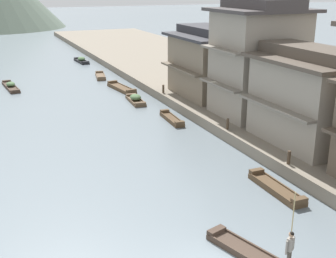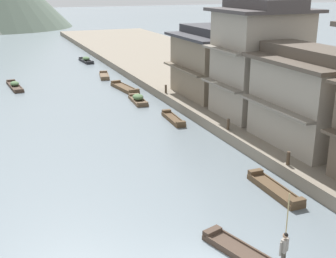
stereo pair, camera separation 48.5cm
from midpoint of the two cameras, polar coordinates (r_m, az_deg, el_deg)
riverbank_right at (r=49.62m, az=6.22°, el=6.39°), size 18.00×110.00×0.77m
boatman_person at (r=17.29m, az=14.70°, el=-14.36°), size 0.48×0.43×3.04m
boat_moored_nearest at (r=46.31m, az=-6.32°, el=5.25°), size 1.75×5.17×0.53m
boat_moored_second at (r=52.85m, az=-8.98°, el=6.75°), size 1.69×3.94×0.45m
boat_moored_third at (r=41.28m, az=-4.54°, el=3.85°), size 1.38×3.81×0.76m
boat_moored_far at (r=49.68m, az=-19.92°, el=5.22°), size 1.51×5.60×0.68m
boat_midriver_drifting at (r=35.50m, az=0.11°, el=1.30°), size 1.02×3.86×0.48m
boat_midriver_upstream at (r=63.73m, az=-11.33°, el=8.70°), size 1.38×4.27×0.77m
boat_upstream_distant at (r=24.32m, az=13.24°, el=-7.50°), size 0.97×4.17×0.52m
house_waterfront_second at (r=29.08m, az=17.26°, el=3.99°), size 5.65×7.77×6.14m
house_waterfront_tall at (r=34.46m, az=11.17°, el=8.83°), size 7.01×6.06×8.74m
house_waterfront_narrow at (r=40.50m, az=5.19°, el=8.60°), size 6.55×8.13×6.14m
mooring_post_dock_near at (r=25.92m, az=14.83°, el=-3.57°), size 0.20×0.20×0.79m
mooring_post_dock_mid at (r=31.23m, az=7.25°, el=0.65°), size 0.20×0.20×0.77m
mooring_post_dock_far at (r=41.44m, az=-0.95°, el=5.21°), size 0.20×0.20×0.77m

